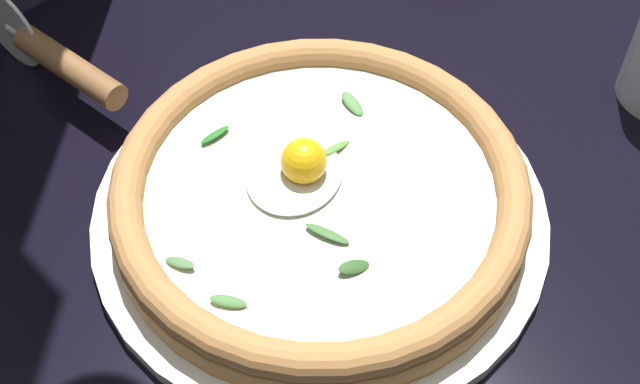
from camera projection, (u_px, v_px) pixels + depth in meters
The scene contains 4 objects.
ground_plane at pixel (274, 254), 0.61m from camera, with size 2.40×2.40×0.03m, color black.
pizza_plate at pixel (320, 215), 0.61m from camera, with size 0.32×0.32×0.01m, color white.
pizza at pixel (320, 193), 0.59m from camera, with size 0.29×0.29×0.06m.
pizza_cutter at pixel (54, 57), 0.67m from camera, with size 0.04×0.16×0.07m.
Camera 1 is at (-0.29, -0.19, 0.49)m, focal length 48.10 mm.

